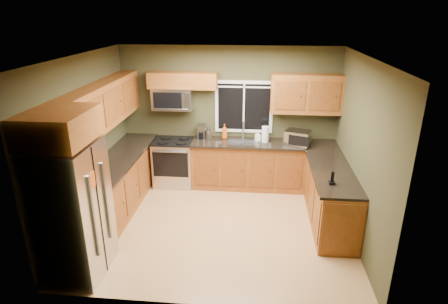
% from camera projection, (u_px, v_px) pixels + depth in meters
% --- Properties ---
extents(floor, '(4.20, 4.20, 0.00)m').
position_uv_depth(floor, '(219.00, 225.00, 6.15)').
color(floor, tan).
rests_on(floor, ground).
extents(ceiling, '(4.20, 4.20, 0.00)m').
position_uv_depth(ceiling, '(218.00, 57.00, 5.19)').
color(ceiling, white).
rests_on(ceiling, back_wall).
extents(back_wall, '(4.20, 0.00, 4.20)m').
position_uv_depth(back_wall, '(228.00, 116.00, 7.35)').
color(back_wall, '#39371F').
rests_on(back_wall, ground).
extents(front_wall, '(4.20, 0.00, 4.20)m').
position_uv_depth(front_wall, '(200.00, 206.00, 4.00)').
color(front_wall, '#39371F').
rests_on(front_wall, ground).
extents(left_wall, '(0.00, 3.60, 3.60)m').
position_uv_depth(left_wall, '(86.00, 143.00, 5.86)').
color(left_wall, '#39371F').
rests_on(left_wall, ground).
extents(right_wall, '(0.00, 3.60, 3.60)m').
position_uv_depth(right_wall, '(361.00, 152.00, 5.49)').
color(right_wall, '#39371F').
rests_on(right_wall, ground).
extents(window, '(1.12, 0.03, 1.02)m').
position_uv_depth(window, '(244.00, 107.00, 7.23)').
color(window, white).
rests_on(window, back_wall).
extents(base_cabinets_left, '(0.60, 2.65, 0.90)m').
position_uv_depth(base_cabinets_left, '(120.00, 183.00, 6.59)').
color(base_cabinets_left, brown).
rests_on(base_cabinets_left, ground).
extents(countertop_left, '(0.65, 2.65, 0.04)m').
position_uv_depth(countertop_left, '(119.00, 158.00, 6.43)').
color(countertop_left, black).
rests_on(countertop_left, base_cabinets_left).
extents(base_cabinets_back, '(2.17, 0.60, 0.90)m').
position_uv_depth(base_cabinets_back, '(248.00, 165.00, 7.35)').
color(base_cabinets_back, brown).
rests_on(base_cabinets_back, ground).
extents(countertop_back, '(2.17, 0.65, 0.04)m').
position_uv_depth(countertop_back, '(248.00, 143.00, 7.16)').
color(countertop_back, black).
rests_on(countertop_back, base_cabinets_back).
extents(base_cabinets_peninsula, '(0.60, 2.52, 0.90)m').
position_uv_depth(base_cabinets_peninsula, '(328.00, 190.00, 6.34)').
color(base_cabinets_peninsula, brown).
rests_on(base_cabinets_peninsula, ground).
extents(countertop_peninsula, '(0.65, 2.50, 0.04)m').
position_uv_depth(countertop_peninsula, '(329.00, 164.00, 6.18)').
color(countertop_peninsula, black).
rests_on(countertop_peninsula, base_cabinets_peninsula).
extents(upper_cabinets_left, '(0.33, 2.65, 0.72)m').
position_uv_depth(upper_cabinets_left, '(104.00, 105.00, 6.10)').
color(upper_cabinets_left, brown).
rests_on(upper_cabinets_left, left_wall).
extents(upper_cabinets_back_left, '(1.30, 0.33, 0.30)m').
position_uv_depth(upper_cabinets_back_left, '(183.00, 80.00, 7.01)').
color(upper_cabinets_back_left, brown).
rests_on(upper_cabinets_back_left, back_wall).
extents(upper_cabinets_back_right, '(1.30, 0.33, 0.72)m').
position_uv_depth(upper_cabinets_back_right, '(306.00, 94.00, 6.88)').
color(upper_cabinets_back_right, brown).
rests_on(upper_cabinets_back_right, back_wall).
extents(upper_cabinet_over_fridge, '(0.72, 0.90, 0.38)m').
position_uv_depth(upper_cabinet_over_fridge, '(59.00, 127.00, 4.38)').
color(upper_cabinet_over_fridge, brown).
rests_on(upper_cabinet_over_fridge, left_wall).
extents(refrigerator, '(0.74, 0.90, 1.80)m').
position_uv_depth(refrigerator, '(73.00, 211.00, 4.78)').
color(refrigerator, '#B7B7BC').
rests_on(refrigerator, ground).
extents(range, '(0.76, 0.69, 0.94)m').
position_uv_depth(range, '(174.00, 162.00, 7.45)').
color(range, '#B7B7BC').
rests_on(range, ground).
extents(microwave, '(0.76, 0.41, 0.42)m').
position_uv_depth(microwave, '(173.00, 98.00, 7.12)').
color(microwave, '#B7B7BC').
rests_on(microwave, back_wall).
extents(sink, '(0.60, 0.42, 0.36)m').
position_uv_depth(sink, '(243.00, 141.00, 7.18)').
color(sink, slate).
rests_on(sink, countertop_back).
extents(toaster_oven, '(0.54, 0.48, 0.28)m').
position_uv_depth(toaster_oven, '(298.00, 138.00, 6.95)').
color(toaster_oven, '#B7B7BC').
rests_on(toaster_oven, countertop_back).
extents(coffee_maker, '(0.18, 0.23, 0.27)m').
position_uv_depth(coffee_maker, '(201.00, 132.00, 7.34)').
color(coffee_maker, slate).
rests_on(coffee_maker, countertop_back).
extents(kettle, '(0.16, 0.16, 0.26)m').
position_uv_depth(kettle, '(209.00, 134.00, 7.24)').
color(kettle, '#B7B7BC').
rests_on(kettle, countertop_back).
extents(paper_towel_roll, '(0.14, 0.14, 0.34)m').
position_uv_depth(paper_towel_roll, '(265.00, 134.00, 7.11)').
color(paper_towel_roll, white).
rests_on(paper_towel_roll, countertop_back).
extents(soap_bottle_a, '(0.13, 0.13, 0.29)m').
position_uv_depth(soap_bottle_a, '(225.00, 131.00, 7.31)').
color(soap_bottle_a, '#D35013').
rests_on(soap_bottle_a, countertop_back).
extents(soap_bottle_b, '(0.11, 0.12, 0.19)m').
position_uv_depth(soap_bottle_b, '(258.00, 136.00, 7.19)').
color(soap_bottle_b, white).
rests_on(soap_bottle_b, countertop_back).
extents(cordless_phone, '(0.09, 0.09, 0.19)m').
position_uv_depth(cordless_phone, '(332.00, 180.00, 5.41)').
color(cordless_phone, black).
rests_on(cordless_phone, countertop_peninsula).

